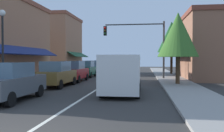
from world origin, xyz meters
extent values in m
plane|color=#33302D|center=(0.00, 18.00, 0.00)|extent=(80.00, 80.00, 0.00)
cube|color=gray|center=(-5.50, 18.00, 0.06)|extent=(2.60, 56.00, 0.12)
cube|color=gray|center=(5.50, 18.00, 0.06)|extent=(2.60, 56.00, 0.12)
cube|color=silver|center=(0.00, 18.00, 0.00)|extent=(0.14, 52.00, 0.01)
cube|color=slate|center=(-6.86, 12.00, 1.40)|extent=(0.08, 10.64, 1.80)
cube|color=navy|center=(-6.25, 12.00, 2.60)|extent=(1.27, 11.76, 0.73)
cube|color=slate|center=(-6.86, 15.08, 4.78)|extent=(0.08, 1.10, 1.30)
cube|color=#8E5B42|center=(9.64, 20.00, 2.92)|extent=(5.67, 10.00, 5.84)
cube|color=brown|center=(9.64, 20.00, 6.04)|extent=(5.87, 10.20, 0.40)
cube|color=slate|center=(6.86, 20.00, 1.40)|extent=(0.08, 7.60, 1.80)
cube|color=navy|center=(6.25, 20.00, 2.60)|extent=(1.27, 8.40, 0.73)
cube|color=slate|center=(6.86, 17.80, 4.20)|extent=(0.08, 1.10, 1.30)
cube|color=slate|center=(6.86, 22.20, 4.20)|extent=(0.08, 1.10, 1.30)
cube|color=#9E6B4C|center=(-9.55, 28.00, 3.83)|extent=(5.50, 8.00, 7.66)
cube|color=brown|center=(-9.55, 28.00, 7.86)|extent=(5.70, 8.20, 0.40)
cube|color=slate|center=(-6.86, 28.00, 1.40)|extent=(0.08, 6.08, 1.80)
cube|color=#194C2D|center=(-6.25, 28.00, 2.60)|extent=(1.27, 6.72, 0.73)
cube|color=slate|center=(-6.86, 26.24, 5.51)|extent=(0.08, 1.10, 1.30)
cube|color=slate|center=(-6.86, 29.76, 5.51)|extent=(0.08, 1.10, 1.30)
cube|color=#4C5156|center=(-3.11, 5.26, 0.71)|extent=(1.74, 4.11, 0.80)
cube|color=slate|center=(-3.11, 5.16, 1.44)|extent=(1.53, 2.01, 0.66)
cylinder|color=black|center=(-3.90, 6.61, 0.31)|extent=(0.20, 0.62, 0.62)
cylinder|color=black|center=(-2.32, 6.62, 0.31)|extent=(0.20, 0.62, 0.62)
cylinder|color=black|center=(-2.31, 3.91, 0.31)|extent=(0.20, 0.62, 0.62)
cube|color=brown|center=(-3.09, 11.01, 0.71)|extent=(1.82, 4.14, 0.80)
cube|color=slate|center=(-3.09, 10.91, 1.44)|extent=(1.57, 2.04, 0.66)
cylinder|color=black|center=(-3.84, 12.38, 0.31)|extent=(0.22, 0.62, 0.62)
cylinder|color=black|center=(-2.26, 12.34, 0.31)|extent=(0.22, 0.62, 0.62)
cylinder|color=black|center=(-3.91, 9.67, 0.31)|extent=(0.22, 0.62, 0.62)
cylinder|color=black|center=(-2.33, 9.63, 0.31)|extent=(0.22, 0.62, 0.62)
cube|color=maroon|center=(-3.03, 14.95, 0.71)|extent=(1.72, 4.10, 0.80)
cube|color=slate|center=(-3.03, 14.85, 1.44)|extent=(1.52, 2.00, 0.66)
cylinder|color=black|center=(-3.82, 16.31, 0.31)|extent=(0.20, 0.62, 0.62)
cylinder|color=black|center=(-2.24, 16.31, 0.31)|extent=(0.20, 0.62, 0.62)
cylinder|color=black|center=(-3.82, 13.60, 0.31)|extent=(0.20, 0.62, 0.62)
cylinder|color=black|center=(-2.24, 13.60, 0.31)|extent=(0.20, 0.62, 0.62)
cube|color=#0F4C33|center=(-3.25, 20.10, 0.71)|extent=(1.80, 4.13, 0.80)
cube|color=slate|center=(-3.25, 20.00, 1.44)|extent=(1.56, 2.03, 0.66)
cylinder|color=black|center=(-4.06, 21.44, 0.31)|extent=(0.21, 0.62, 0.62)
cylinder|color=black|center=(-2.48, 21.47, 0.31)|extent=(0.21, 0.62, 0.62)
cylinder|color=black|center=(-4.01, 18.74, 0.31)|extent=(0.21, 0.62, 0.62)
cylinder|color=black|center=(-2.43, 18.77, 0.31)|extent=(0.21, 0.62, 0.62)
cube|color=navy|center=(-3.25, 25.08, 0.71)|extent=(1.78, 4.12, 0.80)
cube|color=slate|center=(-3.25, 24.98, 1.44)|extent=(1.55, 2.02, 0.66)
cylinder|color=black|center=(-4.06, 26.42, 0.31)|extent=(0.21, 0.62, 0.62)
cylinder|color=black|center=(-2.48, 26.44, 0.31)|extent=(0.21, 0.62, 0.62)
cylinder|color=black|center=(-4.02, 23.72, 0.31)|extent=(0.21, 0.62, 0.62)
cylinder|color=black|center=(-2.44, 23.74, 0.31)|extent=(0.21, 0.62, 0.62)
cube|color=silver|center=(1.76, 8.28, 1.17)|extent=(2.01, 5.02, 1.90)
cube|color=slate|center=(1.73, 10.68, 1.59)|extent=(1.73, 0.29, 0.84)
cube|color=black|center=(1.73, 10.86, 0.48)|extent=(1.86, 0.22, 0.24)
cylinder|color=black|center=(0.86, 9.82, 0.36)|extent=(0.25, 0.72, 0.72)
cylinder|color=black|center=(2.62, 9.84, 0.36)|extent=(0.25, 0.72, 0.72)
cylinder|color=black|center=(0.89, 6.72, 0.36)|extent=(0.25, 0.72, 0.72)
cylinder|color=black|center=(2.66, 6.74, 0.36)|extent=(0.25, 0.72, 0.72)
cylinder|color=#333333|center=(4.80, 18.24, 2.76)|extent=(0.18, 0.18, 5.52)
cylinder|color=#333333|center=(2.00, 18.24, 5.27)|extent=(5.60, 0.12, 0.12)
cube|color=black|center=(-0.80, 18.06, 4.67)|extent=(0.30, 0.24, 0.90)
sphere|color=red|center=(-0.80, 17.93, 4.95)|extent=(0.20, 0.20, 0.20)
sphere|color=#3D2D0C|center=(-0.80, 17.93, 4.67)|extent=(0.20, 0.20, 0.20)
sphere|color=#0C3316|center=(-0.80, 17.93, 4.39)|extent=(0.20, 0.20, 0.20)
cylinder|color=black|center=(-5.09, 7.85, 2.19)|extent=(0.12, 0.12, 4.38)
sphere|color=white|center=(-5.09, 7.85, 4.56)|extent=(0.36, 0.36, 0.36)
cylinder|color=#4C331E|center=(5.40, 13.05, 1.27)|extent=(0.30, 0.30, 2.54)
cone|color=#386626|center=(5.40, 13.05, 3.72)|extent=(2.95, 2.95, 3.25)
cylinder|color=#4C331E|center=(6.34, 25.70, 1.67)|extent=(0.30, 0.30, 3.34)
cone|color=#19471E|center=(6.34, 25.70, 4.72)|extent=(3.46, 3.46, 3.81)
camera|label=1|loc=(2.98, -4.94, 1.90)|focal=38.41mm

